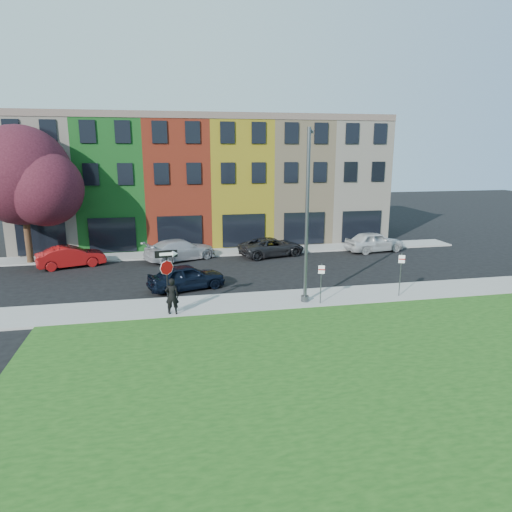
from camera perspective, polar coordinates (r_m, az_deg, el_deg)
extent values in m
plane|color=black|center=(21.42, 6.04, -8.13)|extent=(120.00, 120.00, 0.00)
cube|color=gray|center=(24.69, 8.41, -5.13)|extent=(40.00, 3.00, 0.12)
cube|color=gray|center=(35.01, -6.05, 0.40)|extent=(40.00, 2.40, 0.12)
cube|color=#B9AC9A|center=(41.26, -24.11, 8.21)|extent=(5.00, 10.00, 10.00)
cube|color=#227E29|center=(40.49, -17.12, 8.69)|extent=(5.00, 10.00, 10.00)
cube|color=#A9311C|center=(40.32, -9.96, 9.06)|extent=(5.00, 10.00, 10.00)
cube|color=yellow|center=(40.76, -2.83, 9.28)|extent=(5.00, 10.00, 10.00)
cube|color=tan|center=(41.81, 4.06, 9.36)|extent=(5.00, 10.00, 10.00)
cube|color=beige|center=(43.41, 10.52, 9.31)|extent=(5.00, 10.00, 10.00)
cube|color=black|center=(35.88, -5.49, 3.07)|extent=(30.00, 0.12, 2.60)
cylinder|color=black|center=(21.95, -11.02, -3.32)|extent=(0.08, 0.08, 2.99)
cylinder|color=white|center=(21.74, -11.10, -1.44)|extent=(0.72, 0.13, 0.72)
cylinder|color=#8D0807|center=(21.71, -11.10, -1.46)|extent=(0.68, 0.11, 0.68)
cube|color=black|center=(21.58, -11.18, 0.25)|extent=(1.05, 0.18, 0.34)
cube|color=white|center=(21.55, -11.18, 0.23)|extent=(0.66, 0.11, 0.14)
imported|color=black|center=(21.97, -10.45, -4.96)|extent=(0.76, 0.60, 1.76)
imported|color=black|center=(26.10, -8.68, -2.58)|extent=(4.21, 5.32, 1.47)
imported|color=maroon|center=(33.14, -22.13, -0.07)|extent=(4.05, 5.26, 1.44)
imported|color=#9F9EA3|center=(33.11, -9.43, 0.79)|extent=(6.00, 6.80, 1.51)
imported|color=black|center=(33.98, 2.00, 1.16)|extent=(4.66, 6.05, 1.38)
imported|color=silver|center=(36.57, 14.56, 1.75)|extent=(3.16, 5.12, 1.56)
cylinder|color=#4A4D50|center=(22.75, 6.38, 4.76)|extent=(0.18, 0.18, 8.68)
cylinder|color=#4A4D50|center=(23.72, 6.12, -5.30)|extent=(0.40, 0.40, 0.30)
cylinder|color=#4A4D50|center=(23.53, 6.79, 15.39)|extent=(0.82, 1.91, 0.12)
cube|color=#4A4D50|center=(24.62, 6.91, 15.16)|extent=(0.43, 0.60, 0.16)
cylinder|color=#4A4D50|center=(23.28, 8.11, -3.44)|extent=(0.05, 0.05, 2.06)
cube|color=white|center=(23.05, 8.19, -1.70)|extent=(0.31, 0.12, 0.42)
cube|color=#8D0807|center=(23.03, 8.21, -1.71)|extent=(0.31, 0.11, 0.06)
cylinder|color=#4A4D50|center=(25.34, 17.59, -2.22)|extent=(0.05, 0.05, 2.36)
cube|color=white|center=(25.12, 17.76, -0.37)|extent=(0.31, 0.14, 0.42)
cube|color=#8D0807|center=(25.10, 17.78, -0.38)|extent=(0.30, 0.13, 0.06)
cylinder|color=#302010|center=(35.04, -26.63, 2.22)|extent=(0.44, 0.44, 3.65)
sphere|color=black|center=(34.60, -27.34, 8.95)|extent=(6.60, 6.60, 6.60)
sphere|color=black|center=(33.28, -24.89, 7.66)|extent=(4.95, 4.95, 4.95)
sphere|color=black|center=(36.16, -29.02, 7.84)|extent=(4.62, 4.62, 4.62)
sphere|color=black|center=(35.11, -26.73, 10.95)|extent=(3.96, 3.96, 3.96)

